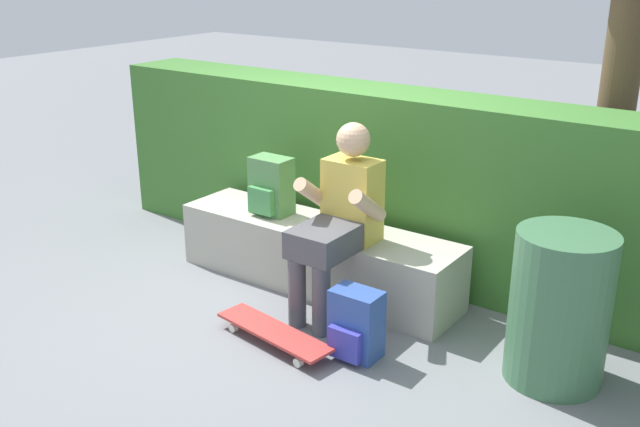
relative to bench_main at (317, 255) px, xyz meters
name	(u,v)px	position (x,y,z in m)	size (l,w,h in m)	color
ground_plane	(287,302)	(0.00, -0.34, -0.22)	(24.00, 24.00, 0.00)	slate
bench_main	(317,255)	(0.00, 0.00, 0.00)	(2.03, 0.50, 0.44)	#ACAA9A
person_skater	(339,215)	(0.33, -0.22, 0.42)	(0.49, 0.62, 1.19)	gold
skateboard_near_person	(274,332)	(0.27, -0.80, -0.15)	(0.82, 0.31, 0.09)	#BC3833
backpack_on_bench	(271,187)	(-0.38, -0.01, 0.42)	(0.28, 0.23, 0.40)	#51894C
backpack_on_ground	(355,325)	(0.72, -0.63, -0.03)	(0.28, 0.23, 0.40)	#2D4C99
hedge_row	(423,187)	(0.47, 0.60, 0.41)	(5.28, 0.52, 1.27)	#3B702D
trash_bin	(559,308)	(1.70, -0.20, 0.20)	(0.52, 0.52, 0.83)	#3D6B47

